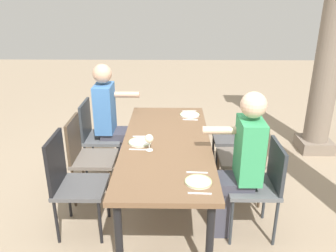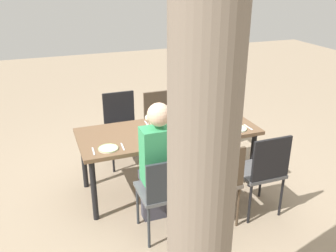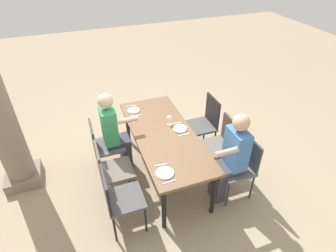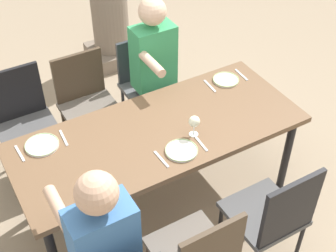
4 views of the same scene
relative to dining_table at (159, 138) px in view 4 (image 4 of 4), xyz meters
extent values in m
plane|color=gray|center=(0.00, 0.00, -0.68)|extent=(16.00, 16.00, 0.00)
cube|color=brown|center=(0.00, 0.00, 0.05)|extent=(2.03, 0.84, 0.04)
cylinder|color=black|center=(-0.93, 0.34, -0.33)|extent=(0.06, 0.06, 0.70)
cylinder|color=black|center=(0.93, 0.34, -0.33)|extent=(0.06, 0.06, 0.70)
cylinder|color=black|center=(0.93, -0.34, -0.33)|extent=(0.06, 0.06, 0.70)
cube|color=#4F4F50|center=(-0.72, 0.76, -0.20)|extent=(0.44, 0.44, 0.04)
cube|color=black|center=(-0.72, 0.96, 0.03)|extent=(0.42, 0.03, 0.46)
cylinder|color=black|center=(-0.91, 0.57, -0.45)|extent=(0.03, 0.03, 0.46)
cylinder|color=black|center=(-0.53, 0.57, -0.45)|extent=(0.03, 0.03, 0.46)
cylinder|color=black|center=(-0.91, 0.95, -0.45)|extent=(0.03, 0.03, 0.46)
cylinder|color=black|center=(-0.53, 0.95, -0.45)|extent=(0.03, 0.03, 0.46)
cube|color=#6A6158|center=(-0.21, 0.76, -0.20)|extent=(0.44, 0.44, 0.04)
cube|color=#473828|center=(-0.21, 0.96, 0.01)|extent=(0.42, 0.03, 0.43)
cylinder|color=#473828|center=(-0.40, 0.57, -0.45)|extent=(0.03, 0.03, 0.46)
cylinder|color=#473828|center=(-0.02, 0.57, -0.45)|extent=(0.03, 0.03, 0.46)
cylinder|color=#473828|center=(-0.40, 0.95, -0.45)|extent=(0.03, 0.03, 0.46)
cylinder|color=#473828|center=(-0.02, 0.95, -0.45)|extent=(0.03, 0.03, 0.46)
cube|color=#6A6158|center=(-0.21, -0.76, -0.23)|extent=(0.44, 0.44, 0.04)
cylinder|color=#473828|center=(-0.02, -0.57, -0.46)|extent=(0.03, 0.03, 0.43)
cube|color=#5B5E61|center=(0.35, 0.76, -0.21)|extent=(0.44, 0.44, 0.04)
cube|color=#2D3338|center=(0.35, 0.96, 0.00)|extent=(0.42, 0.03, 0.41)
cylinder|color=#2D3338|center=(0.16, 0.57, -0.45)|extent=(0.03, 0.03, 0.45)
cylinder|color=#2D3338|center=(0.54, 0.57, -0.45)|extent=(0.03, 0.03, 0.45)
cylinder|color=#2D3338|center=(0.16, 0.95, -0.45)|extent=(0.03, 0.03, 0.45)
cylinder|color=#2D3338|center=(0.54, 0.95, -0.45)|extent=(0.03, 0.03, 0.45)
cube|color=#4F4F50|center=(0.35, -0.76, -0.22)|extent=(0.44, 0.44, 0.04)
cube|color=black|center=(0.35, -0.96, 0.02)|extent=(0.42, 0.03, 0.49)
cylinder|color=black|center=(0.54, -0.57, -0.46)|extent=(0.03, 0.03, 0.44)
cylinder|color=black|center=(0.16, -0.57, -0.46)|extent=(0.03, 0.03, 0.44)
cylinder|color=black|center=(0.54, -0.95, -0.46)|extent=(0.03, 0.03, 0.44)
cube|color=#3F3F4C|center=(0.35, 0.51, -0.45)|extent=(0.24, 0.14, 0.46)
cube|color=#3F3F4C|center=(0.35, 0.60, -0.17)|extent=(0.28, 0.32, 0.10)
cube|color=#389E60|center=(0.35, 0.71, 0.15)|extent=(0.34, 0.20, 0.55)
sphere|color=beige|center=(0.35, 0.71, 0.56)|extent=(0.22, 0.22, 0.22)
cylinder|color=beige|center=(0.21, 0.47, 0.28)|extent=(0.07, 0.30, 0.07)
cube|color=#3F72B2|center=(-0.72, -0.72, 0.16)|extent=(0.34, 0.20, 0.55)
sphere|color=tan|center=(-0.72, -0.72, 0.56)|extent=(0.21, 0.21, 0.21)
cylinder|color=tan|center=(-0.86, -0.48, 0.28)|extent=(0.07, 0.30, 0.07)
cube|color=gray|center=(0.56, 2.04, -0.60)|extent=(0.50, 0.50, 0.16)
cylinder|color=white|center=(-0.74, 0.25, 0.07)|extent=(0.22, 0.22, 0.01)
torus|color=#A9CD91|center=(-0.74, 0.25, 0.08)|extent=(0.23, 0.23, 0.01)
cube|color=silver|center=(-0.89, 0.25, 0.07)|extent=(0.02, 0.17, 0.01)
cube|color=silver|center=(-0.59, 0.25, 0.07)|extent=(0.03, 0.17, 0.01)
cylinder|color=white|center=(0.03, -0.25, 0.07)|extent=(0.22, 0.22, 0.01)
torus|color=#A4C786|center=(0.03, -0.25, 0.08)|extent=(0.22, 0.22, 0.01)
cylinder|color=white|center=(0.19, -0.15, 0.07)|extent=(0.06, 0.06, 0.00)
cylinder|color=white|center=(0.19, -0.15, 0.11)|extent=(0.01, 0.01, 0.08)
sphere|color=#F2EFCC|center=(0.19, -0.15, 0.18)|extent=(0.08, 0.08, 0.08)
cube|color=silver|center=(-0.12, -0.25, 0.07)|extent=(0.02, 0.17, 0.01)
cube|color=silver|center=(0.18, -0.25, 0.07)|extent=(0.02, 0.17, 0.01)
cylinder|color=silver|center=(0.74, 0.25, 0.07)|extent=(0.20, 0.20, 0.01)
torus|color=#A0BE77|center=(0.74, 0.25, 0.08)|extent=(0.21, 0.21, 0.01)
cube|color=silver|center=(0.59, 0.25, 0.07)|extent=(0.03, 0.17, 0.01)
cube|color=silver|center=(0.89, 0.25, 0.07)|extent=(0.02, 0.17, 0.01)
camera|label=1|loc=(2.98, 0.06, 1.42)|focal=36.57mm
camera|label=2|loc=(1.34, 3.63, 1.75)|focal=39.69mm
camera|label=3|loc=(-2.98, 1.04, 2.45)|focal=29.79mm
camera|label=4|loc=(-1.16, -2.13, 2.21)|focal=50.53mm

